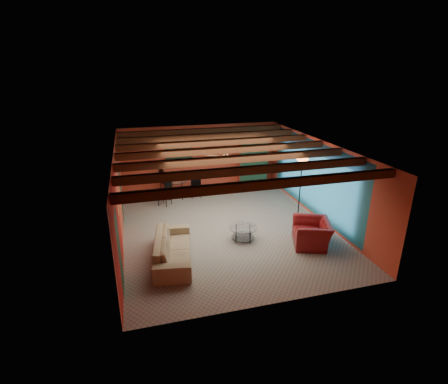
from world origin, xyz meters
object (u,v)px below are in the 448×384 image
object	(u,v)px
sofa	(173,248)
vase	(175,170)
coffee_table	(243,233)
potted_plant	(252,136)
armchair	(312,233)
floor_lamp	(300,189)
armoire	(252,164)
dining_table	(176,185)

from	to	relation	value
sofa	vase	world-z (taller)	vase
coffee_table	potted_plant	bearing A→B (deg)	67.64
armchair	floor_lamp	xyz separation A→B (m)	(0.53, 1.89, 0.68)
coffee_table	potted_plant	world-z (taller)	potted_plant
coffee_table	floor_lamp	distance (m)	2.75
coffee_table	floor_lamp	size ratio (longest dim) A/B	0.40
floor_lamp	potted_plant	distance (m)	3.81
coffee_table	armchair	bearing A→B (deg)	-23.45
sofa	armchair	world-z (taller)	armchair
armoire	armchair	bearing A→B (deg)	-75.97
dining_table	vase	size ratio (longest dim) A/B	11.02
dining_table	potted_plant	bearing A→B (deg)	10.92
potted_plant	armchair	bearing A→B (deg)	-90.86
sofa	floor_lamp	xyz separation A→B (m)	(4.57, 1.66, 0.70)
sofa	potted_plant	size ratio (longest dim) A/B	4.93
floor_lamp	dining_table	bearing A→B (deg)	142.55
coffee_table	armoire	xyz separation A→B (m)	(1.93, 4.69, 0.76)
armchair	potted_plant	xyz separation A→B (m)	(0.08, 5.50, 1.81)
floor_lamp	coffee_table	bearing A→B (deg)	-155.51
potted_plant	coffee_table	bearing A→B (deg)	-112.36
sofa	floor_lamp	world-z (taller)	floor_lamp
sofa	armchair	distance (m)	4.04
sofa	floor_lamp	bearing A→B (deg)	-61.33
dining_table	vase	bearing A→B (deg)	0.00
armchair	potted_plant	bearing A→B (deg)	-161.07
sofa	coffee_table	size ratio (longest dim) A/B	2.88
armoire	dining_table	bearing A→B (deg)	-154.19
armoire	vase	distance (m)	3.47
sofa	floor_lamp	distance (m)	4.91
dining_table	sofa	bearing A→B (deg)	-98.74
coffee_table	armoire	world-z (taller)	armoire
sofa	coffee_table	distance (m)	2.26
coffee_table	floor_lamp	world-z (taller)	floor_lamp
coffee_table	floor_lamp	xyz separation A→B (m)	(2.38, 1.08, 0.84)
armoire	sofa	bearing A→B (deg)	-113.08
sofa	vase	xyz separation A→B (m)	(0.71, 4.62, 0.80)
coffee_table	dining_table	world-z (taller)	dining_table
coffee_table	potted_plant	size ratio (longest dim) A/B	1.71
sofa	dining_table	world-z (taller)	dining_table
potted_plant	sofa	bearing A→B (deg)	-127.97
dining_table	potted_plant	size ratio (longest dim) A/B	4.16
sofa	armoire	size ratio (longest dim) A/B	1.24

